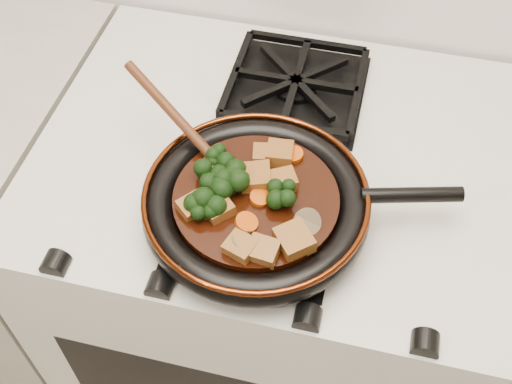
# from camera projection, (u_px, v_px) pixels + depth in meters

# --- Properties ---
(stove) EXTENTS (0.76, 0.60, 0.90)m
(stove) POSITION_uv_depth(u_px,v_px,m) (272.00, 292.00, 1.37)
(stove) COLOR beige
(stove) RESTS_ON ground
(burner_grate_front) EXTENTS (0.23, 0.23, 0.03)m
(burner_grate_front) POSITION_uv_depth(u_px,v_px,m) (257.00, 215.00, 0.92)
(burner_grate_front) COLOR black
(burner_grate_front) RESTS_ON stove
(burner_grate_back) EXTENTS (0.23, 0.23, 0.03)m
(burner_grate_back) POSITION_uv_depth(u_px,v_px,m) (296.00, 85.00, 1.09)
(burner_grate_back) COLOR black
(burner_grate_back) RESTS_ON stove
(skillet) EXTENTS (0.44, 0.32, 0.05)m
(skillet) POSITION_uv_depth(u_px,v_px,m) (258.00, 204.00, 0.89)
(skillet) COLOR black
(skillet) RESTS_ON burner_grate_front
(braising_sauce) EXTENTS (0.23, 0.23, 0.02)m
(braising_sauce) POSITION_uv_depth(u_px,v_px,m) (256.00, 201.00, 0.89)
(braising_sauce) COLOR black
(braising_sauce) RESTS_ON skillet
(tofu_cube_0) EXTENTS (0.05, 0.05, 0.03)m
(tofu_cube_0) POSITION_uv_depth(u_px,v_px,m) (256.00, 178.00, 0.89)
(tofu_cube_0) COLOR brown
(tofu_cube_0) RESTS_ON braising_sauce
(tofu_cube_1) EXTENTS (0.05, 0.05, 0.02)m
(tofu_cube_1) POSITION_uv_depth(u_px,v_px,m) (282.00, 181.00, 0.89)
(tofu_cube_1) COLOR brown
(tofu_cube_1) RESTS_ON braising_sauce
(tofu_cube_2) EXTENTS (0.04, 0.05, 0.03)m
(tofu_cube_2) POSITION_uv_depth(u_px,v_px,m) (280.00, 154.00, 0.92)
(tofu_cube_2) COLOR brown
(tofu_cube_2) RESTS_ON braising_sauce
(tofu_cube_3) EXTENTS (0.04, 0.04, 0.03)m
(tofu_cube_3) POSITION_uv_depth(u_px,v_px,m) (263.00, 251.00, 0.82)
(tofu_cube_3) COLOR brown
(tofu_cube_3) RESTS_ON braising_sauce
(tofu_cube_4) EXTENTS (0.05, 0.05, 0.02)m
(tofu_cube_4) POSITION_uv_depth(u_px,v_px,m) (218.00, 209.00, 0.86)
(tofu_cube_4) COLOR brown
(tofu_cube_4) RESTS_ON braising_sauce
(tofu_cube_5) EXTENTS (0.05, 0.05, 0.02)m
(tofu_cube_5) POSITION_uv_depth(u_px,v_px,m) (192.00, 207.00, 0.86)
(tofu_cube_5) COLOR brown
(tofu_cube_5) RESTS_ON braising_sauce
(tofu_cube_6) EXTENTS (0.05, 0.05, 0.02)m
(tofu_cube_6) POSITION_uv_depth(u_px,v_px,m) (241.00, 247.00, 0.82)
(tofu_cube_6) COLOR brown
(tofu_cube_6) RESTS_ON braising_sauce
(tofu_cube_7) EXTENTS (0.04, 0.04, 0.02)m
(tofu_cube_7) POSITION_uv_depth(u_px,v_px,m) (265.00, 155.00, 0.92)
(tofu_cube_7) COLOR brown
(tofu_cube_7) RESTS_ON braising_sauce
(tofu_cube_8) EXTENTS (0.06, 0.06, 0.03)m
(tofu_cube_8) POSITION_uv_depth(u_px,v_px,m) (294.00, 240.00, 0.83)
(tofu_cube_8) COLOR brown
(tofu_cube_8) RESTS_ON braising_sauce
(tofu_cube_9) EXTENTS (0.05, 0.05, 0.02)m
(tofu_cube_9) POSITION_uv_depth(u_px,v_px,m) (219.00, 181.00, 0.89)
(tofu_cube_9) COLOR brown
(tofu_cube_9) RESTS_ON braising_sauce
(broccoli_floret_0) EXTENTS (0.08, 0.08, 0.05)m
(broccoli_floret_0) POSITION_uv_depth(u_px,v_px,m) (221.00, 160.00, 0.91)
(broccoli_floret_0) COLOR black
(broccoli_floret_0) RESTS_ON braising_sauce
(broccoli_floret_1) EXTENTS (0.08, 0.07, 0.07)m
(broccoli_floret_1) POSITION_uv_depth(u_px,v_px,m) (235.00, 175.00, 0.89)
(broccoli_floret_1) COLOR black
(broccoli_floret_1) RESTS_ON braising_sauce
(broccoli_floret_2) EXTENTS (0.08, 0.08, 0.06)m
(broccoli_floret_2) POSITION_uv_depth(u_px,v_px,m) (280.00, 196.00, 0.87)
(broccoli_floret_2) COLOR black
(broccoli_floret_2) RESTS_ON braising_sauce
(broccoli_floret_3) EXTENTS (0.09, 0.10, 0.08)m
(broccoli_floret_3) POSITION_uv_depth(u_px,v_px,m) (206.00, 203.00, 0.86)
(broccoli_floret_3) COLOR black
(broccoli_floret_3) RESTS_ON braising_sauce
(broccoli_floret_4) EXTENTS (0.07, 0.07, 0.06)m
(broccoli_floret_4) POSITION_uv_depth(u_px,v_px,m) (238.00, 180.00, 0.88)
(broccoli_floret_4) COLOR black
(broccoli_floret_4) RESTS_ON braising_sauce
(broccoli_floret_5) EXTENTS (0.08, 0.08, 0.08)m
(broccoli_floret_5) POSITION_uv_depth(u_px,v_px,m) (231.00, 187.00, 0.87)
(broccoli_floret_5) COLOR black
(broccoli_floret_5) RESTS_ON braising_sauce
(broccoli_floret_6) EXTENTS (0.08, 0.08, 0.07)m
(broccoli_floret_6) POSITION_uv_depth(u_px,v_px,m) (209.00, 180.00, 0.88)
(broccoli_floret_6) COLOR black
(broccoli_floret_6) RESTS_ON braising_sauce
(broccoli_floret_7) EXTENTS (0.08, 0.09, 0.06)m
(broccoli_floret_7) POSITION_uv_depth(u_px,v_px,m) (206.00, 213.00, 0.85)
(broccoli_floret_7) COLOR black
(broccoli_floret_7) RESTS_ON braising_sauce
(carrot_coin_0) EXTENTS (0.03, 0.03, 0.01)m
(carrot_coin_0) POSITION_uv_depth(u_px,v_px,m) (227.00, 173.00, 0.90)
(carrot_coin_0) COLOR #C14405
(carrot_coin_0) RESTS_ON braising_sauce
(carrot_coin_1) EXTENTS (0.03, 0.03, 0.02)m
(carrot_coin_1) POSITION_uv_depth(u_px,v_px,m) (246.00, 222.00, 0.85)
(carrot_coin_1) COLOR #C14405
(carrot_coin_1) RESTS_ON braising_sauce
(carrot_coin_2) EXTENTS (0.03, 0.03, 0.01)m
(carrot_coin_2) POSITION_uv_depth(u_px,v_px,m) (260.00, 198.00, 0.87)
(carrot_coin_2) COLOR #C14405
(carrot_coin_2) RESTS_ON braising_sauce
(carrot_coin_3) EXTENTS (0.03, 0.03, 0.01)m
(carrot_coin_3) POSITION_uv_depth(u_px,v_px,m) (293.00, 155.00, 0.92)
(carrot_coin_3) COLOR #C14405
(carrot_coin_3) RESTS_ON braising_sauce
(mushroom_slice_0) EXTENTS (0.05, 0.05, 0.03)m
(mushroom_slice_0) POSITION_uv_depth(u_px,v_px,m) (307.00, 222.00, 0.84)
(mushroom_slice_0) COLOR brown
(mushroom_slice_0) RESTS_ON braising_sauce
(mushroom_slice_1) EXTENTS (0.05, 0.05, 0.03)m
(mushroom_slice_1) POSITION_uv_depth(u_px,v_px,m) (243.00, 243.00, 0.82)
(mushroom_slice_1) COLOR brown
(mushroom_slice_1) RESTS_ON braising_sauce
(mushroom_slice_2) EXTENTS (0.04, 0.04, 0.03)m
(mushroom_slice_2) POSITION_uv_depth(u_px,v_px,m) (308.00, 221.00, 0.85)
(mushroom_slice_2) COLOR brown
(mushroom_slice_2) RESTS_ON braising_sauce
(wooden_spoon) EXTENTS (0.13, 0.09, 0.21)m
(wooden_spoon) POSITION_uv_depth(u_px,v_px,m) (194.00, 137.00, 0.92)
(wooden_spoon) COLOR #4B2210
(wooden_spoon) RESTS_ON braising_sauce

